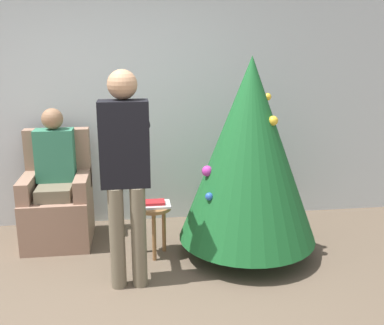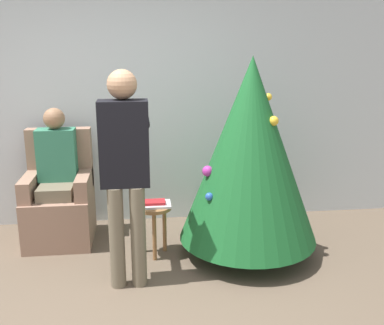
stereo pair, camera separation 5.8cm
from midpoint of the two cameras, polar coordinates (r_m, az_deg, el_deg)
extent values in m
cube|color=silver|center=(4.73, -9.87, 8.29)|extent=(8.00, 0.06, 2.70)
cylinder|color=brown|center=(4.23, 7.35, -10.34)|extent=(0.10, 0.10, 0.16)
cone|color=#195B28|center=(3.94, 7.78, 1.48)|extent=(1.23, 1.23, 1.62)
sphere|color=gold|center=(3.88, 10.09, 8.20)|extent=(0.06, 0.06, 0.06)
sphere|color=gold|center=(3.79, 10.77, 5.21)|extent=(0.08, 0.08, 0.08)
sphere|color=#B23399|center=(3.85, 2.44, -1.10)|extent=(0.10, 0.10, 0.10)
sphere|color=#2856B2|center=(3.75, 2.64, -4.35)|extent=(0.07, 0.07, 0.07)
cube|color=#93705B|center=(4.56, -16.06, -6.78)|extent=(0.62, 0.64, 0.48)
cube|color=#93705B|center=(4.64, -16.05, 0.56)|extent=(0.62, 0.14, 0.60)
cube|color=#93705B|center=(4.50, -19.51, -2.79)|extent=(0.12, 0.58, 0.20)
cube|color=#93705B|center=(4.41, -13.17, -2.65)|extent=(0.12, 0.58, 0.20)
cylinder|color=#6B604C|center=(4.40, -17.76, -7.74)|extent=(0.11, 0.11, 0.48)
cylinder|color=#6B604C|center=(4.36, -15.16, -7.73)|extent=(0.11, 0.11, 0.48)
cube|color=#6B604C|center=(4.42, -16.43, -3.42)|extent=(0.32, 0.40, 0.12)
cube|color=#337A5B|center=(4.48, -16.42, 0.96)|extent=(0.36, 0.20, 0.50)
sphere|color=#936B4C|center=(4.41, -16.75, 5.37)|extent=(0.20, 0.20, 0.20)
cylinder|color=#6B604C|center=(3.58, -9.07, -9.45)|extent=(0.12, 0.12, 0.82)
cylinder|color=#6B604C|center=(3.58, -6.37, -9.38)|extent=(0.12, 0.12, 0.82)
cube|color=black|center=(3.41, -8.14, 2.38)|extent=(0.37, 0.20, 0.65)
sphere|color=tan|center=(3.37, -8.40, 9.78)|extent=(0.22, 0.22, 0.22)
cylinder|color=black|center=(3.57, -10.68, 5.00)|extent=(0.08, 0.30, 0.08)
cylinder|color=black|center=(3.57, -5.61, 5.17)|extent=(0.08, 0.30, 0.08)
cube|color=white|center=(3.75, -5.67, 5.65)|extent=(0.04, 0.14, 0.04)
cylinder|color=olive|center=(4.05, -4.51, -5.68)|extent=(0.33, 0.33, 0.03)
cylinder|color=olive|center=(4.03, -4.37, -9.39)|extent=(0.04, 0.04, 0.44)
cylinder|color=olive|center=(4.20, -3.10, -8.38)|extent=(0.04, 0.04, 0.44)
cylinder|color=olive|center=(4.19, -5.85, -8.47)|extent=(0.04, 0.04, 0.44)
cube|color=silver|center=(4.04, -4.52, -5.34)|extent=(0.31, 0.21, 0.02)
cube|color=#B21E23|center=(4.03, -4.52, -5.05)|extent=(0.21, 0.13, 0.02)
camera|label=1|loc=(0.03, -89.54, 0.12)|focal=42.00mm
camera|label=2|loc=(0.03, 90.46, -0.12)|focal=42.00mm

